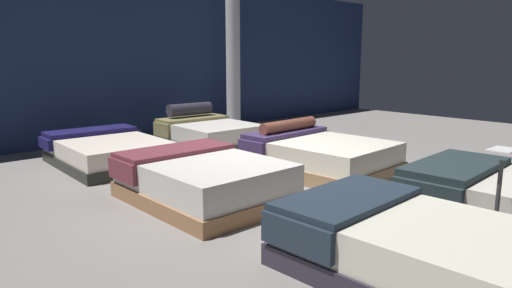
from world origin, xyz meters
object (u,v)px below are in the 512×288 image
Objects in this scene: bed_1 at (507,197)px; bed_2 at (204,180)px; bed_3 at (319,155)px; price_sign at (496,213)px; bed_0 at (405,245)px; support_pillar at (233,58)px; bed_4 at (108,151)px; bed_5 at (209,134)px.

bed_1 is 1.09× the size of bed_2.
price_sign is (-1.12, -3.04, 0.10)m from bed_3.
support_pillar reaches higher than bed_0.
bed_2 is 3.27m from price_sign.
bed_1 is 2.76m from bed_3.
bed_0 is 1.01× the size of bed_2.
bed_4 is (-0.07, 5.45, -0.04)m from bed_0.
bed_1 is 1.03× the size of bed_3.
bed_4 is at bearing 126.14° from bed_3.
price_sign is at bearing -111.22° from support_pillar.
bed_1 is at bearing 13.94° from price_sign.
support_pillar is (2.75, 7.09, 1.37)m from price_sign.
bed_5 is 2.60m from support_pillar.
bed_5 is at bearing -143.31° from support_pillar.
bed_0 is 2.10× the size of price_sign.
bed_4 is (-2.22, 2.74, -0.05)m from bed_3.
bed_4 is 1.13× the size of bed_5.
bed_5 reaches higher than bed_4.
price_sign is (-1.10, -0.27, 0.14)m from bed_1.
bed_4 is 2.14m from bed_5.
bed_1 is 1.14m from price_sign.
bed_5 is (2.12, 2.73, 0.00)m from bed_2.
support_pillar is at bearing 73.20° from bed_1.
bed_2 is 0.92× the size of bed_4.
bed_2 is (-0.05, 2.75, 0.01)m from bed_0.
bed_2 reaches higher than bed_0.
bed_2 is 2.20m from bed_3.
bed_3 is (0.02, 2.76, 0.03)m from bed_1.
bed_1 is 5.54m from bed_5.
bed_3 is 0.98× the size of bed_4.
bed_5 reaches higher than bed_2.
bed_1 is (2.13, -0.06, -0.02)m from bed_0.
bed_0 is 2.13m from bed_1.
bed_2 is (-2.17, 2.82, 0.03)m from bed_1.
bed_2 reaches higher than bed_1.
bed_3 is 4.62m from support_pillar.
bed_0 reaches higher than bed_1.
bed_5 is at bearing 3.36° from bed_4.
bed_2 is 1.04× the size of bed_5.
bed_4 is at bearing 108.61° from bed_1.
bed_0 is 0.93× the size of bed_4.
bed_1 is 3.56m from bed_2.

